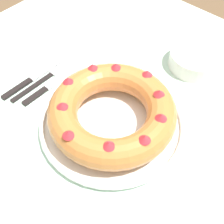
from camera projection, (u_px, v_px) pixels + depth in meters
dining_table at (101, 143)px, 0.86m from camera, size 1.19×1.21×0.78m
serving_dish at (112, 124)px, 0.77m from camera, size 0.36×0.36×0.02m
bundt_cake at (112, 112)px, 0.74m from camera, size 0.31×0.31×0.08m
fork at (44, 79)px, 0.88m from camera, size 0.02×0.20×0.01m
serving_knife at (30, 80)px, 0.88m from camera, size 0.02×0.22×0.01m
cake_knife at (45, 89)px, 0.86m from camera, size 0.02×0.18×0.01m
side_bowl at (196, 59)px, 0.90m from camera, size 0.16×0.16×0.05m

